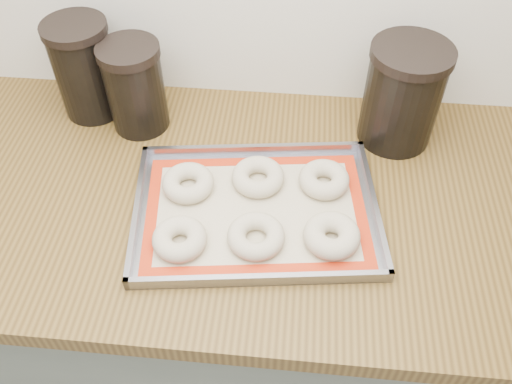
# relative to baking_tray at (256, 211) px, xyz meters

# --- Properties ---
(cabinet) EXTENTS (3.00, 0.65, 0.86)m
(cabinet) POSITION_rel_baking_tray_xyz_m (-0.02, 0.05, -0.48)
(cabinet) COLOR slate
(cabinet) RESTS_ON floor
(countertop) EXTENTS (3.06, 0.68, 0.04)m
(countertop) POSITION_rel_baking_tray_xyz_m (-0.02, 0.05, -0.03)
(countertop) COLOR brown
(countertop) RESTS_ON cabinet
(baking_tray) EXTENTS (0.50, 0.39, 0.03)m
(baking_tray) POSITION_rel_baking_tray_xyz_m (0.00, 0.00, 0.00)
(baking_tray) COLOR gray
(baking_tray) RESTS_ON countertop
(baking_mat) EXTENTS (0.45, 0.34, 0.00)m
(baking_mat) POSITION_rel_baking_tray_xyz_m (0.00, -0.00, -0.00)
(baking_mat) COLOR #C6B793
(baking_mat) RESTS_ON baking_tray
(bagel_front_left) EXTENTS (0.10, 0.10, 0.04)m
(bagel_front_left) POSITION_rel_baking_tray_xyz_m (-0.13, -0.09, 0.02)
(bagel_front_left) COLOR beige
(bagel_front_left) RESTS_ON baking_mat
(bagel_front_mid) EXTENTS (0.12, 0.12, 0.03)m
(bagel_front_mid) POSITION_rel_baking_tray_xyz_m (0.01, -0.07, 0.01)
(bagel_front_mid) COLOR beige
(bagel_front_mid) RESTS_ON baking_mat
(bagel_front_right) EXTENTS (0.13, 0.13, 0.04)m
(bagel_front_right) POSITION_rel_baking_tray_xyz_m (0.14, -0.06, 0.02)
(bagel_front_right) COLOR beige
(bagel_front_right) RESTS_ON baking_mat
(bagel_back_left) EXTENTS (0.13, 0.13, 0.03)m
(bagel_back_left) POSITION_rel_baking_tray_xyz_m (-0.14, 0.04, 0.02)
(bagel_back_left) COLOR beige
(bagel_back_left) RESTS_ON baking_mat
(bagel_back_mid) EXTENTS (0.13, 0.13, 0.03)m
(bagel_back_mid) POSITION_rel_baking_tray_xyz_m (-0.00, 0.07, 0.01)
(bagel_back_mid) COLOR beige
(bagel_back_mid) RESTS_ON baking_mat
(bagel_back_right) EXTENTS (0.12, 0.12, 0.04)m
(bagel_back_right) POSITION_rel_baking_tray_xyz_m (0.13, 0.08, 0.02)
(bagel_back_right) COLOR beige
(bagel_back_right) RESTS_ON baking_mat
(canister_left) EXTENTS (0.14, 0.14, 0.22)m
(canister_left) POSITION_rel_baking_tray_xyz_m (-0.40, 0.28, 0.10)
(canister_left) COLOR black
(canister_left) RESTS_ON countertop
(canister_mid) EXTENTS (0.13, 0.13, 0.20)m
(canister_mid) POSITION_rel_baking_tray_xyz_m (-0.28, 0.24, 0.09)
(canister_mid) COLOR black
(canister_mid) RESTS_ON countertop
(canister_right) EXTENTS (0.16, 0.16, 0.22)m
(canister_right) POSITION_rel_baking_tray_xyz_m (0.28, 0.25, 0.10)
(canister_right) COLOR black
(canister_right) RESTS_ON countertop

